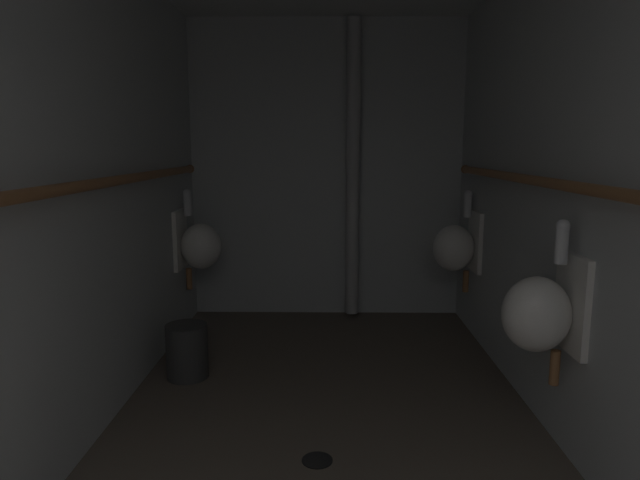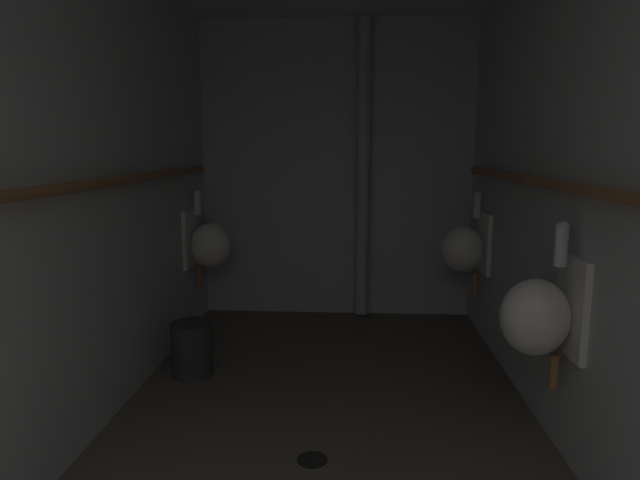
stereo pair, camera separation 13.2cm
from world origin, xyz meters
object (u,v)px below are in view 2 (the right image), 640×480
at_px(floor_drain, 312,459).
at_px(urinal_left_mid, 207,244).
at_px(standpipe_back_wall, 363,172).
at_px(urinal_right_far, 466,248).
at_px(waste_bin, 192,349).
at_px(urinal_right_mid, 540,315).

bearing_deg(floor_drain, urinal_left_mid, 117.72).
bearing_deg(standpipe_back_wall, urinal_right_far, -32.61).
xyz_separation_m(urinal_left_mid, waste_bin, (0.11, -0.85, -0.51)).
distance_m(standpipe_back_wall, floor_drain, 2.50).
distance_m(urinal_right_mid, urinal_right_far, 1.62).
bearing_deg(waste_bin, standpipe_back_wall, 50.03).
bearing_deg(floor_drain, urinal_right_mid, 4.86).
distance_m(urinal_right_far, floor_drain, 2.08).
distance_m(urinal_left_mid, floor_drain, 2.10).
relative_size(urinal_right_far, standpipe_back_wall, 0.32).
height_order(urinal_right_mid, standpipe_back_wall, standpipe_back_wall).
xyz_separation_m(standpipe_back_wall, floor_drain, (-0.25, -2.18, -1.20)).
height_order(standpipe_back_wall, waste_bin, standpipe_back_wall).
relative_size(urinal_right_far, floor_drain, 5.39).
xyz_separation_m(urinal_left_mid, floor_drain, (0.92, -1.76, -0.67)).
height_order(urinal_right_far, floor_drain, urinal_right_far).
relative_size(urinal_right_mid, standpipe_back_wall, 0.32).
height_order(urinal_right_mid, floor_drain, urinal_right_mid).
distance_m(urinal_left_mid, waste_bin, 0.99).
height_order(urinal_right_mid, urinal_right_far, same).
bearing_deg(waste_bin, urinal_right_mid, -24.55).
distance_m(standpipe_back_wall, waste_bin, 1.95).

